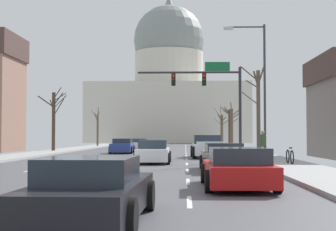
{
  "coord_description": "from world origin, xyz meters",
  "views": [
    {
      "loc": [
        3.39,
        -25.84,
        1.6
      ],
      "look_at": [
        1.4,
        33.81,
        3.87
      ],
      "focal_mm": 53.99,
      "sensor_mm": 36.0,
      "label": 1
    }
  ],
  "objects_px": {
    "pickup_truck_near_00": "(208,147)",
    "bicycle_parked": "(290,157)",
    "sedan_near_02": "(223,158)",
    "sedan_oncoming_01": "(139,144)",
    "sedan_near_01": "(153,152)",
    "pedestrian_00": "(263,144)",
    "sedan_near_04": "(92,192)",
    "street_lamp_right": "(259,79)",
    "sedan_near_03": "(238,169)",
    "sedan_oncoming_00": "(122,146)",
    "signal_gantry": "(211,88)"
  },
  "relations": [
    {
      "from": "sedan_near_04",
      "to": "sedan_oncoming_01",
      "type": "relative_size",
      "value": 1.08
    },
    {
      "from": "street_lamp_right",
      "to": "sedan_oncoming_01",
      "type": "relative_size",
      "value": 1.87
    },
    {
      "from": "signal_gantry",
      "to": "street_lamp_right",
      "type": "height_order",
      "value": "street_lamp_right"
    },
    {
      "from": "signal_gantry",
      "to": "sedan_near_04",
      "type": "relative_size",
      "value": 1.69
    },
    {
      "from": "sedan_oncoming_00",
      "to": "pedestrian_00",
      "type": "bearing_deg",
      "value": -56.11
    },
    {
      "from": "sedan_oncoming_01",
      "to": "sedan_oncoming_00",
      "type": "bearing_deg",
      "value": -90.93
    },
    {
      "from": "street_lamp_right",
      "to": "sedan_near_03",
      "type": "xyz_separation_m",
      "value": [
        -2.89,
        -15.12,
        -4.39
      ]
    },
    {
      "from": "sedan_near_02",
      "to": "sedan_oncoming_01",
      "type": "bearing_deg",
      "value": 101.38
    },
    {
      "from": "signal_gantry",
      "to": "pickup_truck_near_00",
      "type": "relative_size",
      "value": 1.5
    },
    {
      "from": "signal_gantry",
      "to": "sedan_near_02",
      "type": "height_order",
      "value": "signal_gantry"
    },
    {
      "from": "sedan_near_04",
      "to": "sedan_oncoming_00",
      "type": "distance_m",
      "value": 34.55
    },
    {
      "from": "pickup_truck_near_00",
      "to": "sedan_near_03",
      "type": "bearing_deg",
      "value": -90.02
    },
    {
      "from": "sedan_near_01",
      "to": "pickup_truck_near_00",
      "type": "bearing_deg",
      "value": 64.78
    },
    {
      "from": "pickup_truck_near_00",
      "to": "sedan_near_04",
      "type": "relative_size",
      "value": 1.13
    },
    {
      "from": "sedan_near_03",
      "to": "sedan_oncoming_01",
      "type": "xyz_separation_m",
      "value": [
        -6.79,
        41.64,
        -0.02
      ]
    },
    {
      "from": "sedan_near_02",
      "to": "bicycle_parked",
      "type": "relative_size",
      "value": 2.66
    },
    {
      "from": "sedan_near_01",
      "to": "street_lamp_right",
      "type": "bearing_deg",
      "value": 18.24
    },
    {
      "from": "sedan_near_03",
      "to": "street_lamp_right",
      "type": "bearing_deg",
      "value": 79.19
    },
    {
      "from": "sedan_near_03",
      "to": "sedan_near_04",
      "type": "relative_size",
      "value": 0.98
    },
    {
      "from": "street_lamp_right",
      "to": "pedestrian_00",
      "type": "bearing_deg",
      "value": -91.29
    },
    {
      "from": "pickup_truck_near_00",
      "to": "sedan_near_04",
      "type": "height_order",
      "value": "pickup_truck_near_00"
    },
    {
      "from": "sedan_oncoming_00",
      "to": "sedan_oncoming_01",
      "type": "xyz_separation_m",
      "value": [
        0.22,
        13.35,
        -0.05
      ]
    },
    {
      "from": "signal_gantry",
      "to": "sedan_near_01",
      "type": "height_order",
      "value": "signal_gantry"
    },
    {
      "from": "sedan_near_04",
      "to": "bicycle_parked",
      "type": "bearing_deg",
      "value": 67.15
    },
    {
      "from": "sedan_near_01",
      "to": "pedestrian_00",
      "type": "bearing_deg",
      "value": 5.05
    },
    {
      "from": "sedan_near_01",
      "to": "pedestrian_00",
      "type": "height_order",
      "value": "pedestrian_00"
    },
    {
      "from": "sedan_near_01",
      "to": "sedan_near_02",
      "type": "distance_m",
      "value": 6.74
    },
    {
      "from": "sedan_near_01",
      "to": "bicycle_parked",
      "type": "height_order",
      "value": "sedan_near_01"
    },
    {
      "from": "pickup_truck_near_00",
      "to": "sedan_oncoming_00",
      "type": "bearing_deg",
      "value": 130.99
    },
    {
      "from": "sedan_near_04",
      "to": "sedan_near_02",
      "type": "bearing_deg",
      "value": 75.65
    },
    {
      "from": "sedan_near_02",
      "to": "sedan_oncoming_01",
      "type": "xyz_separation_m",
      "value": [
        -6.91,
        34.35,
        -0.03
      ]
    },
    {
      "from": "street_lamp_right",
      "to": "sedan_near_04",
      "type": "relative_size",
      "value": 1.74
    },
    {
      "from": "sedan_near_01",
      "to": "sedan_near_02",
      "type": "bearing_deg",
      "value": -58.82
    },
    {
      "from": "street_lamp_right",
      "to": "sedan_near_04",
      "type": "height_order",
      "value": "street_lamp_right"
    },
    {
      "from": "street_lamp_right",
      "to": "pickup_truck_near_00",
      "type": "bearing_deg",
      "value": 119.47
    },
    {
      "from": "street_lamp_right",
      "to": "sedan_near_02",
      "type": "bearing_deg",
      "value": -109.45
    },
    {
      "from": "sedan_near_04",
      "to": "pedestrian_00",
      "type": "relative_size",
      "value": 2.75
    },
    {
      "from": "bicycle_parked",
      "to": "sedan_oncoming_01",
      "type": "bearing_deg",
      "value": 108.84
    },
    {
      "from": "pickup_truck_near_00",
      "to": "sedan_oncoming_01",
      "type": "height_order",
      "value": "pickup_truck_near_00"
    },
    {
      "from": "street_lamp_right",
      "to": "sedan_near_04",
      "type": "xyz_separation_m",
      "value": [
        -6.18,
        -21.18,
        -4.4
      ]
    },
    {
      "from": "sedan_near_04",
      "to": "pickup_truck_near_00",
      "type": "bearing_deg",
      "value": 82.85
    },
    {
      "from": "sedan_oncoming_00",
      "to": "sedan_near_03",
      "type": "bearing_deg",
      "value": -76.09
    },
    {
      "from": "sedan_near_02",
      "to": "bicycle_parked",
      "type": "height_order",
      "value": "sedan_near_02"
    },
    {
      "from": "sedan_near_04",
      "to": "pedestrian_00",
      "type": "distance_m",
      "value": 20.61
    },
    {
      "from": "sedan_near_01",
      "to": "sedan_near_03",
      "type": "relative_size",
      "value": 0.97
    },
    {
      "from": "sedan_near_04",
      "to": "sedan_oncoming_01",
      "type": "height_order",
      "value": "sedan_near_04"
    },
    {
      "from": "pickup_truck_near_00",
      "to": "sedan_oncoming_01",
      "type": "bearing_deg",
      "value": 107.6
    },
    {
      "from": "pickup_truck_near_00",
      "to": "bicycle_parked",
      "type": "xyz_separation_m",
      "value": [
        3.76,
        -9.52,
        -0.22
      ]
    },
    {
      "from": "sedan_near_03",
      "to": "bicycle_parked",
      "type": "bearing_deg",
      "value": 70.6
    },
    {
      "from": "signal_gantry",
      "to": "bicycle_parked",
      "type": "bearing_deg",
      "value": -75.02
    }
  ]
}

